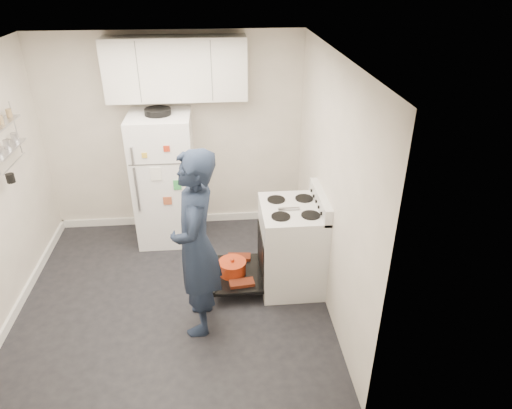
{
  "coord_description": "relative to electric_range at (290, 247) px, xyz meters",
  "views": [
    {
      "loc": [
        0.53,
        -3.89,
        3.21
      ],
      "look_at": [
        0.89,
        0.07,
        1.05
      ],
      "focal_mm": 32.0,
      "sensor_mm": 36.0,
      "label": 1
    }
  ],
  "objects": [
    {
      "name": "room",
      "position": [
        -1.29,
        -0.12,
        0.74
      ],
      "size": [
        3.21,
        3.21,
        2.51
      ],
      "color": "black",
      "rests_on": "ground"
    },
    {
      "name": "electric_range",
      "position": [
        0.0,
        0.0,
        0.0
      ],
      "size": [
        0.66,
        0.76,
        1.1
      ],
      "color": "silver",
      "rests_on": "ground"
    },
    {
      "name": "open_oven_door",
      "position": [
        -0.61,
        -0.0,
        -0.28
      ],
      "size": [
        0.55,
        0.7,
        0.23
      ],
      "color": "black",
      "rests_on": "ground"
    },
    {
      "name": "refrigerator",
      "position": [
        -1.39,
        1.1,
        0.35
      ],
      "size": [
        0.72,
        0.74,
        1.7
      ],
      "color": "white",
      "rests_on": "ground"
    },
    {
      "name": "upper_cabinets",
      "position": [
        -1.16,
        1.28,
        1.63
      ],
      "size": [
        1.6,
        0.33,
        0.7
      ],
      "primitive_type": "cube",
      "color": "silver",
      "rests_on": "room"
    },
    {
      "name": "wall_shelf_rack",
      "position": [
        -2.78,
        0.34,
        1.21
      ],
      "size": [
        0.14,
        0.6,
        0.61
      ],
      "color": "#B2B2B7",
      "rests_on": "room"
    },
    {
      "name": "person",
      "position": [
        -0.96,
        -0.57,
        0.45
      ],
      "size": [
        0.47,
        0.69,
        1.84
      ],
      "primitive_type": "imported",
      "rotation": [
        0.0,
        0.0,
        -1.62
      ],
      "color": "#182236",
      "rests_on": "ground"
    }
  ]
}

